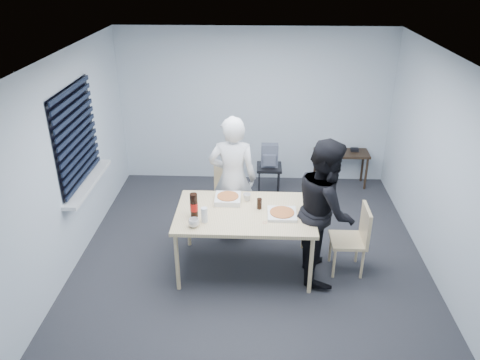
{
  "coord_description": "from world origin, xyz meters",
  "views": [
    {
      "loc": [
        0.06,
        -5.03,
        3.62
      ],
      "look_at": [
        -0.15,
        0.1,
        1.11
      ],
      "focal_mm": 35.0,
      "sensor_mm": 36.0,
      "label": 1
    }
  ],
  "objects_px": {
    "dining_table": "(245,216)",
    "backpack": "(270,156)",
    "chair_far": "(228,192)",
    "person_black": "(325,210)",
    "mug_b": "(247,197)",
    "stool": "(269,172)",
    "mug_a": "(194,223)",
    "chair_right": "(355,235)",
    "soda_bottle": "(194,206)",
    "person_white": "(233,179)",
    "side_table": "(341,157)"
  },
  "relations": [
    {
      "from": "chair_far",
      "to": "mug_b",
      "type": "height_order",
      "value": "mug_b"
    },
    {
      "from": "backpack",
      "to": "mug_b",
      "type": "relative_size",
      "value": 3.74
    },
    {
      "from": "side_table",
      "to": "backpack",
      "type": "bearing_deg",
      "value": -157.24
    },
    {
      "from": "chair_right",
      "to": "soda_bottle",
      "type": "distance_m",
      "value": 2.0
    },
    {
      "from": "backpack",
      "to": "mug_a",
      "type": "relative_size",
      "value": 3.04
    },
    {
      "from": "mug_a",
      "to": "chair_far",
      "type": "bearing_deg",
      "value": 78.28
    },
    {
      "from": "chair_far",
      "to": "side_table",
      "type": "height_order",
      "value": "chair_far"
    },
    {
      "from": "chair_right",
      "to": "person_white",
      "type": "bearing_deg",
      "value": 154.55
    },
    {
      "from": "dining_table",
      "to": "soda_bottle",
      "type": "xyz_separation_m",
      "value": [
        -0.6,
        -0.14,
        0.2
      ]
    },
    {
      "from": "backpack",
      "to": "chair_right",
      "type": "bearing_deg",
      "value": -70.11
    },
    {
      "from": "dining_table",
      "to": "backpack",
      "type": "height_order",
      "value": "backpack"
    },
    {
      "from": "dining_table",
      "to": "chair_far",
      "type": "bearing_deg",
      "value": 104.41
    },
    {
      "from": "stool",
      "to": "chair_right",
      "type": "bearing_deg",
      "value": -62.0
    },
    {
      "from": "stool",
      "to": "mug_b",
      "type": "distance_m",
      "value": 1.72
    },
    {
      "from": "stool",
      "to": "backpack",
      "type": "bearing_deg",
      "value": -90.0
    },
    {
      "from": "stool",
      "to": "mug_a",
      "type": "bearing_deg",
      "value": -111.45
    },
    {
      "from": "dining_table",
      "to": "stool",
      "type": "xyz_separation_m",
      "value": [
        0.33,
        1.92,
        -0.31
      ]
    },
    {
      "from": "person_black",
      "to": "stool",
      "type": "distance_m",
      "value": 2.12
    },
    {
      "from": "dining_table",
      "to": "chair_far",
      "type": "height_order",
      "value": "chair_far"
    },
    {
      "from": "person_black",
      "to": "mug_b",
      "type": "height_order",
      "value": "person_black"
    },
    {
      "from": "dining_table",
      "to": "stool",
      "type": "distance_m",
      "value": 1.98
    },
    {
      "from": "mug_a",
      "to": "chair_right",
      "type": "bearing_deg",
      "value": 10.68
    },
    {
      "from": "backpack",
      "to": "side_table",
      "type": "bearing_deg",
      "value": 14.51
    },
    {
      "from": "side_table",
      "to": "mug_b",
      "type": "height_order",
      "value": "mug_b"
    },
    {
      "from": "chair_far",
      "to": "backpack",
      "type": "bearing_deg",
      "value": 54.55
    },
    {
      "from": "chair_right",
      "to": "stool",
      "type": "distance_m",
      "value": 2.18
    },
    {
      "from": "chair_far",
      "to": "person_black",
      "type": "xyz_separation_m",
      "value": [
        1.22,
        -1.12,
        0.37
      ]
    },
    {
      "from": "person_black",
      "to": "stool",
      "type": "height_order",
      "value": "person_black"
    },
    {
      "from": "stool",
      "to": "mug_b",
      "type": "xyz_separation_m",
      "value": [
        -0.31,
        -1.64,
        0.42
      ]
    },
    {
      "from": "chair_far",
      "to": "mug_a",
      "type": "distance_m",
      "value": 1.5
    },
    {
      "from": "person_black",
      "to": "mug_b",
      "type": "bearing_deg",
      "value": 70.26
    },
    {
      "from": "chair_far",
      "to": "dining_table",
      "type": "bearing_deg",
      "value": -75.59
    },
    {
      "from": "backpack",
      "to": "stool",
      "type": "bearing_deg",
      "value": 81.75
    },
    {
      "from": "stool",
      "to": "person_white",
      "type": "bearing_deg",
      "value": -113.42
    },
    {
      "from": "backpack",
      "to": "mug_a",
      "type": "xyz_separation_m",
      "value": [
        -0.9,
        -2.28,
        0.13
      ]
    },
    {
      "from": "dining_table",
      "to": "backpack",
      "type": "xyz_separation_m",
      "value": [
        0.33,
        1.91,
        -0.02
      ]
    },
    {
      "from": "soda_bottle",
      "to": "dining_table",
      "type": "bearing_deg",
      "value": 13.0
    },
    {
      "from": "side_table",
      "to": "chair_far",
      "type": "bearing_deg",
      "value": -143.33
    },
    {
      "from": "chair_far",
      "to": "person_white",
      "type": "distance_m",
      "value": 0.51
    },
    {
      "from": "chair_far",
      "to": "mug_b",
      "type": "xyz_separation_m",
      "value": [
        0.29,
        -0.79,
        0.35
      ]
    },
    {
      "from": "dining_table",
      "to": "soda_bottle",
      "type": "bearing_deg",
      "value": -167.0
    },
    {
      "from": "person_white",
      "to": "side_table",
      "type": "relative_size",
      "value": 1.96
    },
    {
      "from": "mug_b",
      "to": "soda_bottle",
      "type": "relative_size",
      "value": 0.33
    },
    {
      "from": "side_table",
      "to": "mug_b",
      "type": "bearing_deg",
      "value": -125.57
    },
    {
      "from": "stool",
      "to": "backpack",
      "type": "xyz_separation_m",
      "value": [
        0.0,
        -0.01,
        0.29
      ]
    },
    {
      "from": "person_black",
      "to": "soda_bottle",
      "type": "height_order",
      "value": "person_black"
    },
    {
      "from": "chair_right",
      "to": "backpack",
      "type": "bearing_deg",
      "value": 118.15
    },
    {
      "from": "dining_table",
      "to": "stool",
      "type": "height_order",
      "value": "dining_table"
    },
    {
      "from": "side_table",
      "to": "mug_a",
      "type": "relative_size",
      "value": 7.33
    },
    {
      "from": "dining_table",
      "to": "person_black",
      "type": "bearing_deg",
      "value": -3.19
    }
  ]
}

